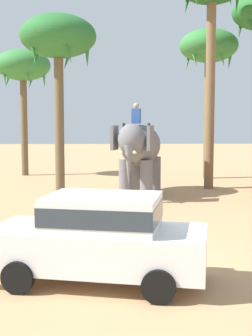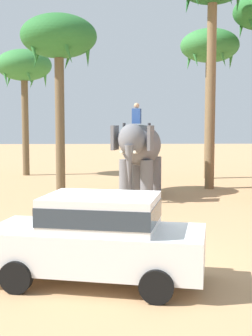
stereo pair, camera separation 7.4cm
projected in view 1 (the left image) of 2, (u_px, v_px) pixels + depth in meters
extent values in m
plane|color=tan|center=(116.00, 267.00, 9.86)|extent=(120.00, 120.00, 0.00)
cube|color=white|center=(98.00, 248.00, 8.84)|extent=(4.38, 2.57, 0.76)
cube|color=white|center=(103.00, 212.00, 8.75)|extent=(2.40, 1.99, 0.64)
cube|color=#2D3842|center=(103.00, 212.00, 8.75)|extent=(2.42, 2.01, 0.35)
cylinder|color=black|center=(18.00, 277.00, 8.28)|extent=(0.63, 0.31, 0.60)
cylinder|color=black|center=(50.00, 252.00, 9.94)|extent=(0.63, 0.31, 0.60)
cylinder|color=black|center=(159.00, 286.00, 7.81)|extent=(0.63, 0.31, 0.60)
cylinder|color=black|center=(168.00, 258.00, 9.47)|extent=(0.63, 0.31, 0.60)
ellipsoid|color=slate|center=(141.00, 145.00, 19.44)|extent=(2.42, 3.43, 1.70)
cylinder|color=slate|center=(146.00, 180.00, 18.57)|extent=(0.52, 0.52, 1.60)
cylinder|color=slate|center=(125.00, 179.00, 18.78)|extent=(0.52, 0.52, 1.60)
cylinder|color=slate|center=(155.00, 175.00, 20.36)|extent=(0.52, 0.52, 1.60)
cylinder|color=slate|center=(135.00, 174.00, 20.58)|extent=(0.52, 0.52, 1.60)
ellipsoid|color=slate|center=(132.00, 139.00, 17.85)|extent=(1.34, 1.27, 1.20)
cube|color=slate|center=(150.00, 138.00, 17.76)|extent=(0.34, 0.80, 0.96)
cube|color=slate|center=(114.00, 138.00, 18.11)|extent=(0.34, 0.80, 0.96)
cone|color=slate|center=(129.00, 166.00, 17.51)|extent=(0.45, 0.45, 1.60)
cone|color=beige|center=(136.00, 153.00, 17.44)|extent=(0.28, 0.57, 0.21)
cone|color=beige|center=(122.00, 153.00, 17.57)|extent=(0.28, 0.57, 0.21)
cube|color=#2D519E|center=(136.00, 116.00, 18.51)|extent=(0.39, 0.33, 0.60)
sphere|color=tan|center=(136.00, 106.00, 18.47)|extent=(0.22, 0.22, 0.22)
cylinder|color=#333338|center=(149.00, 130.00, 18.43)|extent=(0.12, 0.12, 0.55)
cylinder|color=#333338|center=(124.00, 130.00, 18.69)|extent=(0.12, 0.12, 0.55)
cylinder|color=brown|center=(59.00, 119.00, 19.60)|extent=(0.40, 0.40, 6.50)
ellipsoid|color=#286B2D|center=(58.00, 36.00, 19.27)|extent=(3.20, 3.20, 1.80)
cone|color=#286B2D|center=(87.00, 48.00, 19.37)|extent=(0.40, 0.92, 1.64)
cone|color=#286B2D|center=(69.00, 53.00, 20.47)|extent=(0.91, 0.57, 1.67)
cone|color=#286B2D|center=(38.00, 51.00, 19.98)|extent=(0.73, 0.83, 1.69)
cone|color=#286B2D|center=(32.00, 45.00, 18.58)|extent=(0.73, 0.83, 1.69)
cone|color=#286B2D|center=(65.00, 44.00, 18.20)|extent=(0.91, 0.57, 1.67)
cylinder|color=brown|center=(210.00, 90.00, 21.31)|extent=(0.43, 0.43, 9.19)
cone|color=#1E5B28|center=(214.00, 1.00, 22.04)|extent=(0.91, 0.57, 1.67)
cylinder|color=brown|center=(207.00, 115.00, 25.52)|extent=(0.41, 0.41, 7.09)
ellipsoid|color=#337A38|center=(209.00, 46.00, 25.16)|extent=(3.20, 3.20, 1.80)
cone|color=#337A38|center=(230.00, 55.00, 25.25)|extent=(0.40, 0.92, 1.64)
cone|color=#337A38|center=(211.00, 58.00, 26.36)|extent=(0.91, 0.57, 1.67)
cone|color=#337A38|center=(189.00, 57.00, 25.87)|extent=(0.73, 0.83, 1.69)
cone|color=#337A38|center=(193.00, 53.00, 24.47)|extent=(0.73, 0.83, 1.69)
cone|color=#337A38|center=(220.00, 52.00, 24.09)|extent=(0.91, 0.57, 1.67)
cylinder|color=brown|center=(24.00, 122.00, 27.08)|extent=(0.39, 0.39, 6.24)
ellipsoid|color=#337A38|center=(23.00, 65.00, 26.77)|extent=(3.20, 3.20, 1.80)
cone|color=#337A38|center=(44.00, 74.00, 26.86)|extent=(0.40, 0.92, 1.64)
cone|color=#337A38|center=(33.00, 76.00, 27.96)|extent=(0.91, 0.57, 1.67)
cone|color=#337A38|center=(9.00, 75.00, 27.48)|extent=(0.73, 0.83, 1.69)
cone|color=#337A38|center=(4.00, 72.00, 26.07)|extent=(0.73, 0.83, 1.69)
cone|color=#337A38|center=(26.00, 72.00, 25.69)|extent=(0.91, 0.57, 1.67)
cone|color=#286B2D|center=(241.00, 25.00, 23.97)|extent=(0.73, 0.83, 1.69)
cone|color=#286B2D|center=(249.00, 19.00, 22.56)|extent=(0.73, 0.83, 1.69)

